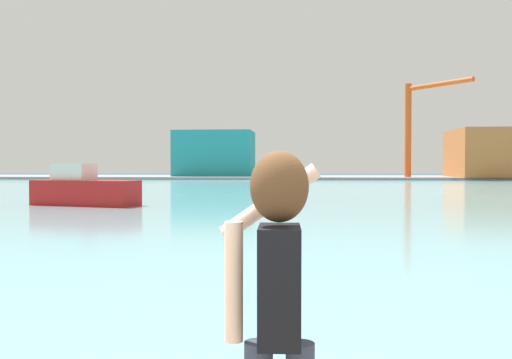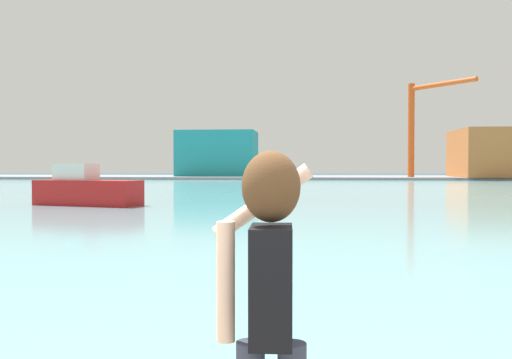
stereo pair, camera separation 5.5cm
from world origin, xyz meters
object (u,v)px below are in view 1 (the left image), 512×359
at_px(person_photographer, 277,291).
at_px(warehouse_right, 507,153).
at_px(warehouse_left, 215,154).
at_px(port_crane, 416,118).
at_px(boat_moored, 84,190).

relative_size(person_photographer, warehouse_right, 0.11).
distance_m(person_photographer, warehouse_left, 92.50).
height_order(warehouse_left, port_crane, port_crane).
relative_size(person_photographer, port_crane, 0.12).
height_order(warehouse_left, warehouse_right, warehouse_left).
bearing_deg(port_crane, person_photographer, -101.26).
height_order(warehouse_right, port_crane, port_crane).
distance_m(boat_moored, port_crane, 65.06).
distance_m(warehouse_right, port_crane, 15.56).
distance_m(warehouse_left, port_crane, 32.97).
bearing_deg(port_crane, warehouse_right, 12.58).
xyz_separation_m(boat_moored, warehouse_right, (42.70, 61.09, 3.23)).
relative_size(boat_moored, port_crane, 0.43).
relative_size(person_photographer, warehouse_left, 0.14).
distance_m(warehouse_left, warehouse_right, 46.26).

